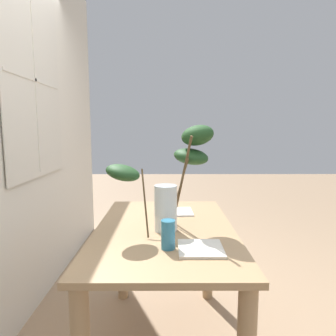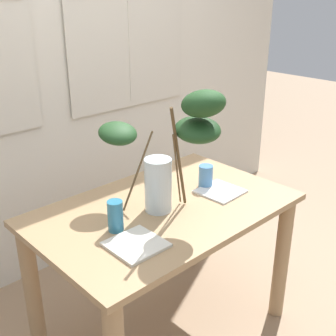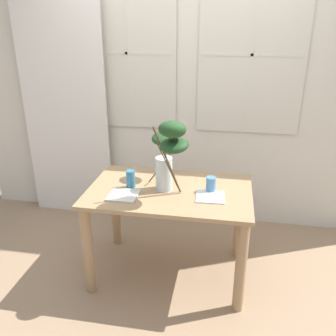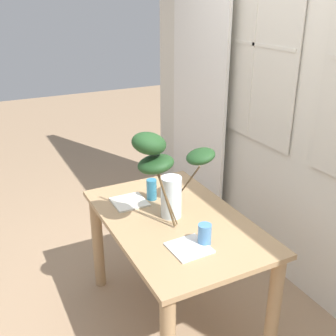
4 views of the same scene
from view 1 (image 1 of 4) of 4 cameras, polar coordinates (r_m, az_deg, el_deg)
name	(u,v)px [view 1 (image 1 of 4)]	position (r m, az deg, el deg)	size (l,w,h in m)	color
dining_table	(165,254)	(1.83, -0.63, -16.05)	(1.25, 0.80, 0.77)	tan
vase_with_branches	(173,172)	(1.69, 0.98, -0.76)	(0.40, 0.66, 0.62)	silver
drinking_glass_blue_left	(168,235)	(1.47, 0.02, -12.56)	(0.07, 0.07, 0.14)	teal
drinking_glass_blue_right	(163,204)	(2.06, -1.00, -6.91)	(0.08, 0.08, 0.12)	#4C84BC
plate_square_left	(201,248)	(1.48, 6.24, -15.00)	(0.21, 0.21, 0.01)	silver
plate_square_right	(177,212)	(2.08, 1.77, -8.33)	(0.21, 0.21, 0.01)	white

